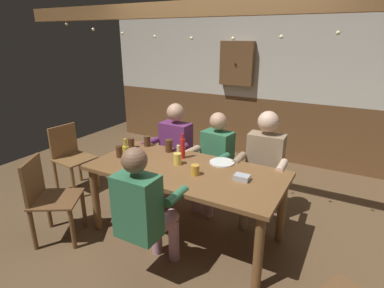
{
  "coord_description": "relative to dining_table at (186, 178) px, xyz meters",
  "views": [
    {
      "loc": [
        1.43,
        -2.38,
        2.02
      ],
      "look_at": [
        0.0,
        0.19,
        0.98
      ],
      "focal_mm": 29.07,
      "sensor_mm": 36.0,
      "label": 1
    }
  ],
  "objects": [
    {
      "name": "ground_plane",
      "position": [
        0.0,
        -0.06,
        -0.66
      ],
      "size": [
        7.15,
        7.15,
        0.0
      ],
      "primitive_type": "plane",
      "color": "brown"
    },
    {
      "name": "back_wall_upper",
      "position": [
        0.0,
        2.62,
        1.02
      ],
      "size": [
        5.96,
        0.12,
        1.33
      ],
      "primitive_type": "cube",
      "color": "beige"
    },
    {
      "name": "back_wall_wainscot",
      "position": [
        0.0,
        2.62,
        -0.15
      ],
      "size": [
        5.96,
        0.12,
        1.02
      ],
      "primitive_type": "cube",
      "color": "brown",
      "rests_on": "ground_plane"
    },
    {
      "name": "ceiling_beam",
      "position": [
        0.0,
        0.59,
        1.6
      ],
      "size": [
        5.36,
        0.14,
        0.16
      ],
      "primitive_type": "cube",
      "color": "brown"
    },
    {
      "name": "dining_table",
      "position": [
        0.0,
        0.0,
        0.0
      ],
      "size": [
        1.95,
        0.92,
        0.76
      ],
      "color": "brown",
      "rests_on": "ground_plane"
    },
    {
      "name": "person_0",
      "position": [
        -0.59,
        0.68,
        0.01
      ],
      "size": [
        0.54,
        0.51,
        1.22
      ],
      "rotation": [
        0.0,
        0.0,
        3.1
      ],
      "color": "#6B2D66",
      "rests_on": "ground_plane"
    },
    {
      "name": "person_1",
      "position": [
        -0.01,
        0.69,
        -0.01
      ],
      "size": [
        0.52,
        0.56,
        1.17
      ],
      "rotation": [
        0.0,
        0.0,
        3.01
      ],
      "color": "#33724C",
      "rests_on": "ground_plane"
    },
    {
      "name": "person_2",
      "position": [
        0.59,
        0.69,
        0.03
      ],
      "size": [
        0.54,
        0.51,
        1.26
      ],
      "rotation": [
        0.0,
        0.0,
        3.19
      ],
      "color": "#997F60",
      "rests_on": "ground_plane"
    },
    {
      "name": "person_3",
      "position": [
        0.0,
        -0.68,
        0.01
      ],
      "size": [
        0.49,
        0.53,
        1.23
      ],
      "rotation": [
        0.0,
        0.0,
        -0.0
      ],
      "color": "#33724C",
      "rests_on": "ground_plane"
    },
    {
      "name": "chair_empty_near_right",
      "position": [
        -1.9,
        0.17,
        -0.19
      ],
      "size": [
        0.48,
        0.48,
        0.88
      ],
      "rotation": [
        0.0,
        0.0,
        -1.66
      ],
      "color": "brown",
      "rests_on": "ground_plane"
    },
    {
      "name": "chair_empty_far_end",
      "position": [
        -1.18,
        -0.72,
        -0.19
      ],
      "size": [
        0.6,
        0.6,
        0.88
      ],
      "rotation": [
        0.0,
        0.0,
        -1.02
      ],
      "color": "brown",
      "rests_on": "ground_plane"
    },
    {
      "name": "table_candle",
      "position": [
        -0.31,
        0.37,
        0.14
      ],
      "size": [
        0.04,
        0.04,
        0.08
      ],
      "primitive_type": "cylinder",
      "color": "#F9E08C",
      "rests_on": "dining_table"
    },
    {
      "name": "condiment_caddy",
      "position": [
        0.58,
        0.04,
        0.12
      ],
      "size": [
        0.14,
        0.1,
        0.05
      ],
      "primitive_type": "cube",
      "color": "#B2B7BC",
      "rests_on": "dining_table"
    },
    {
      "name": "plate_0",
      "position": [
        0.26,
        0.31,
        0.11
      ],
      "size": [
        0.26,
        0.26,
        0.01
      ],
      "primitive_type": "cylinder",
      "color": "white",
      "rests_on": "dining_table"
    },
    {
      "name": "bottle_0",
      "position": [
        -0.17,
        0.24,
        0.22
      ],
      "size": [
        0.05,
        0.05,
        0.27
      ],
      "color": "red",
      "rests_on": "dining_table"
    },
    {
      "name": "bottle_1",
      "position": [
        -0.54,
        -0.24,
        0.22
      ],
      "size": [
        0.06,
        0.06,
        0.3
      ],
      "color": "gold",
      "rests_on": "dining_table"
    },
    {
      "name": "pint_glass_0",
      "position": [
        -0.78,
        -0.07,
        0.16
      ],
      "size": [
        0.07,
        0.07,
        0.12
      ],
      "primitive_type": "cylinder",
      "color": "#4C2D19",
      "rests_on": "dining_table"
    },
    {
      "name": "pint_glass_1",
      "position": [
        -0.74,
        0.36,
        0.16
      ],
      "size": [
        0.08,
        0.08,
        0.12
      ],
      "primitive_type": "cylinder",
      "color": "#4C2D19",
      "rests_on": "dining_table"
    },
    {
      "name": "pint_glass_2",
      "position": [
        -0.13,
        0.06,
        0.16
      ],
      "size": [
        0.08,
        0.08,
        0.12
      ],
      "primitive_type": "cylinder",
      "color": "#E5C64C",
      "rests_on": "dining_table"
    },
    {
      "name": "pint_glass_3",
      "position": [
        0.15,
        -0.07,
        0.15
      ],
      "size": [
        0.08,
        0.08,
        0.1
      ],
      "primitive_type": "cylinder",
      "color": "gold",
      "rests_on": "dining_table"
    },
    {
      "name": "pint_glass_4",
      "position": [
        -0.41,
        0.33,
        0.17
      ],
      "size": [
        0.08,
        0.08,
        0.14
      ],
      "primitive_type": "cylinder",
      "color": "#4C2D19",
      "rests_on": "dining_table"
    },
    {
      "name": "pint_glass_5",
      "position": [
        -0.86,
        0.22,
        0.16
      ],
      "size": [
        0.08,
        0.08,
        0.12
      ],
      "primitive_type": "cylinder",
      "color": "#4C2D19",
      "rests_on": "dining_table"
    },
    {
      "name": "wall_dart_cabinet",
      "position": [
        -0.47,
        2.49,
        0.91
      ],
      "size": [
        0.56,
        0.15,
        0.7
      ],
      "color": "brown"
    },
    {
      "name": "string_lights",
      "position": [
        -0.0,
        0.54,
        1.39
      ],
      "size": [
        4.21,
        0.04,
        0.2
      ],
      "color": "#F9EAB2"
    }
  ]
}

